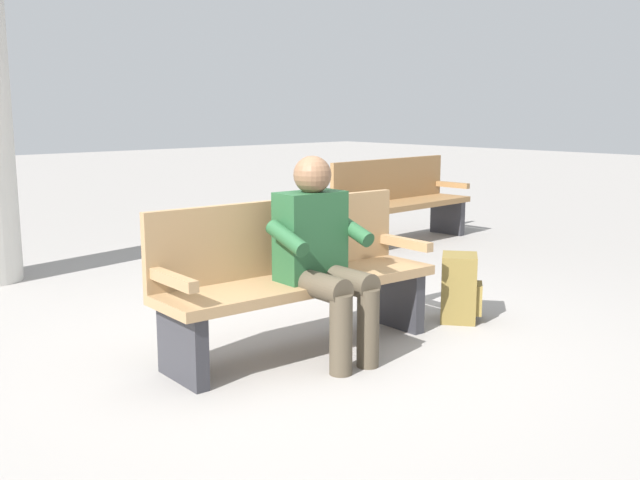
# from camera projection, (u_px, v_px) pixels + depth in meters

# --- Properties ---
(ground_plane) EXTENTS (40.00, 40.00, 0.00)m
(ground_plane) POSITION_uv_depth(u_px,v_px,m) (302.00, 351.00, 4.48)
(ground_plane) COLOR gray
(bench_near) EXTENTS (1.83, 0.60, 0.90)m
(bench_near) POSITION_uv_depth(u_px,v_px,m) (294.00, 275.00, 4.45)
(bench_near) COLOR #9E7A51
(bench_near) RESTS_ON ground
(person_seated) EXTENTS (0.59, 0.59, 1.18)m
(person_seated) POSITION_uv_depth(u_px,v_px,m) (322.00, 252.00, 4.26)
(person_seated) COLOR #23512D
(person_seated) RESTS_ON ground
(backpack) EXTENTS (0.37, 0.36, 0.46)m
(backpack) POSITION_uv_depth(u_px,v_px,m) (460.00, 288.00, 5.09)
(backpack) COLOR brown
(backpack) RESTS_ON ground
(bench_far) EXTENTS (1.82, 0.55, 0.90)m
(bench_far) POSITION_uv_depth(u_px,v_px,m) (399.00, 200.00, 8.05)
(bench_far) COLOR olive
(bench_far) RESTS_ON ground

